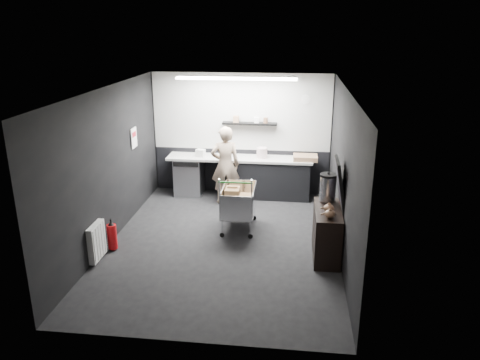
# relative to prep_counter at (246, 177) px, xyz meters

# --- Properties ---
(floor) EXTENTS (5.50, 5.50, 0.00)m
(floor) POSITION_rel_prep_counter_xyz_m (-0.14, -2.42, -0.46)
(floor) COLOR black
(floor) RESTS_ON ground
(ceiling) EXTENTS (5.50, 5.50, 0.00)m
(ceiling) POSITION_rel_prep_counter_xyz_m (-0.14, -2.42, 2.24)
(ceiling) COLOR silver
(ceiling) RESTS_ON wall_back
(wall_back) EXTENTS (5.50, 0.00, 5.50)m
(wall_back) POSITION_rel_prep_counter_xyz_m (-0.14, 0.33, 0.89)
(wall_back) COLOR black
(wall_back) RESTS_ON floor
(wall_front) EXTENTS (5.50, 0.00, 5.50)m
(wall_front) POSITION_rel_prep_counter_xyz_m (-0.14, -5.17, 0.89)
(wall_front) COLOR black
(wall_front) RESTS_ON floor
(wall_left) EXTENTS (0.00, 5.50, 5.50)m
(wall_left) POSITION_rel_prep_counter_xyz_m (-2.14, -2.42, 0.89)
(wall_left) COLOR black
(wall_left) RESTS_ON floor
(wall_right) EXTENTS (0.00, 5.50, 5.50)m
(wall_right) POSITION_rel_prep_counter_xyz_m (1.86, -2.42, 0.89)
(wall_right) COLOR black
(wall_right) RESTS_ON floor
(kitchen_wall_panel) EXTENTS (3.95, 0.02, 1.70)m
(kitchen_wall_panel) POSITION_rel_prep_counter_xyz_m (-0.14, 0.31, 1.39)
(kitchen_wall_panel) COLOR beige
(kitchen_wall_panel) RESTS_ON wall_back
(dado_panel) EXTENTS (3.95, 0.02, 1.00)m
(dado_panel) POSITION_rel_prep_counter_xyz_m (-0.14, 0.31, 0.04)
(dado_panel) COLOR black
(dado_panel) RESTS_ON wall_back
(floating_shelf) EXTENTS (1.20, 0.22, 0.04)m
(floating_shelf) POSITION_rel_prep_counter_xyz_m (0.06, 0.20, 1.16)
(floating_shelf) COLOR black
(floating_shelf) RESTS_ON wall_back
(wall_clock) EXTENTS (0.20, 0.03, 0.20)m
(wall_clock) POSITION_rel_prep_counter_xyz_m (1.26, 0.30, 1.69)
(wall_clock) COLOR silver
(wall_clock) RESTS_ON wall_back
(poster) EXTENTS (0.02, 0.30, 0.40)m
(poster) POSITION_rel_prep_counter_xyz_m (-2.12, -1.12, 1.09)
(poster) COLOR white
(poster) RESTS_ON wall_left
(poster_red_band) EXTENTS (0.02, 0.22, 0.10)m
(poster_red_band) POSITION_rel_prep_counter_xyz_m (-2.11, -1.12, 1.16)
(poster_red_band) COLOR #B31625
(poster_red_band) RESTS_ON poster
(radiator) EXTENTS (0.10, 0.50, 0.60)m
(radiator) POSITION_rel_prep_counter_xyz_m (-2.08, -3.32, -0.11)
(radiator) COLOR silver
(radiator) RESTS_ON wall_left
(ceiling_strip) EXTENTS (2.40, 0.20, 0.04)m
(ceiling_strip) POSITION_rel_prep_counter_xyz_m (-0.14, -0.57, 2.21)
(ceiling_strip) COLOR white
(ceiling_strip) RESTS_ON ceiling
(prep_counter) EXTENTS (3.20, 0.61, 0.90)m
(prep_counter) POSITION_rel_prep_counter_xyz_m (0.00, 0.00, 0.00)
(prep_counter) COLOR black
(prep_counter) RESTS_ON floor
(person) EXTENTS (0.69, 0.53, 1.68)m
(person) POSITION_rel_prep_counter_xyz_m (-0.39, -0.45, 0.39)
(person) COLOR beige
(person) RESTS_ON floor
(shopping_cart) EXTENTS (0.61, 1.00, 1.11)m
(shopping_cart) POSITION_rel_prep_counter_xyz_m (0.05, -1.77, 0.07)
(shopping_cart) COLOR silver
(shopping_cart) RESTS_ON floor
(sideboard) EXTENTS (0.48, 1.12, 1.67)m
(sideboard) POSITION_rel_prep_counter_xyz_m (1.65, -2.67, 0.08)
(sideboard) COLOR black
(sideboard) RESTS_ON floor
(fire_extinguisher) EXTENTS (0.16, 0.16, 0.54)m
(fire_extinguisher) POSITION_rel_prep_counter_xyz_m (-1.99, -2.90, -0.20)
(fire_extinguisher) COLOR #A90B0E
(fire_extinguisher) RESTS_ON floor
(cardboard_box) EXTENTS (0.52, 0.40, 0.10)m
(cardboard_box) POSITION_rel_prep_counter_xyz_m (1.30, -0.05, 0.49)
(cardboard_box) COLOR #977050
(cardboard_box) RESTS_ON prep_counter
(pink_tub) EXTENTS (0.23, 0.23, 0.23)m
(pink_tub) POSITION_rel_prep_counter_xyz_m (0.36, 0.00, 0.56)
(pink_tub) COLOR silver
(pink_tub) RESTS_ON prep_counter
(white_container) EXTENTS (0.22, 0.19, 0.16)m
(white_container) POSITION_rel_prep_counter_xyz_m (-1.00, -0.05, 0.52)
(white_container) COLOR silver
(white_container) RESTS_ON prep_counter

